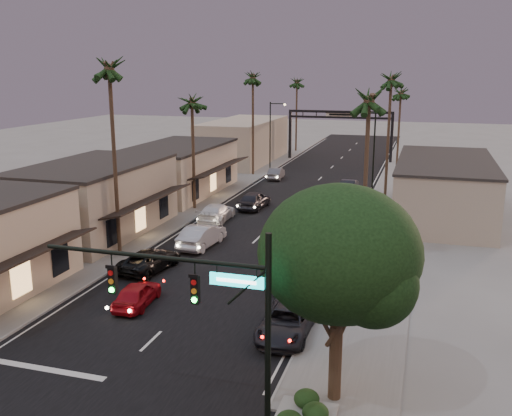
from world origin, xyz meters
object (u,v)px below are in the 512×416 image
Objects in this scene: palm_lc at (192,98)px; streetlight_left at (272,131)px; arch at (340,123)px; oncoming_silver at (202,236)px; streetlight_right at (371,148)px; oncoming_pickup at (150,260)px; palm_lb at (109,63)px; traffic_signal at (214,305)px; palm_rb at (392,76)px; palm_far at (297,80)px; palm_ra at (369,94)px; corner_tree at (341,259)px; oncoming_red at (137,294)px; palm_ld at (253,74)px; palm_rc at (401,90)px; curbside_near at (287,322)px; curbside_black at (299,273)px.

streetlight_left is at bearing 85.63° from palm_lc.
streetlight_left is at bearing -119.97° from arch.
arch is at bearing -90.18° from oncoming_silver.
streetlight_right is at bearing -74.53° from arch.
streetlight_right is 28.66m from oncoming_pickup.
oncoming_silver is at bearing 30.40° from palm_lb.
oncoming_pickup is at bearing 124.41° from traffic_signal.
palm_far is at bearing 116.43° from palm_rb.
palm_lc is (-1.68, -22.00, 5.14)m from streetlight_left.
streetlight_left is 37.87m from palm_ra.
corner_tree is at bearing -38.83° from palm_lb.
palm_rb is 30.47m from oncoming_pickup.
traffic_signal is 24.44m from palm_lb.
palm_rb is (2.91, 40.00, 7.33)m from traffic_signal.
arch is 28.24m from palm_rb.
oncoming_silver is at bearing -117.37° from streetlight_right.
streetlight_left is at bearing -89.76° from oncoming_red.
palm_lb reaches higher than oncoming_silver.
oncoming_pickup is at bearing 81.25° from oncoming_silver.
traffic_signal is 5.20m from corner_tree.
palm_ld is 1.16× the size of palm_rc.
palm_lc is 19.10m from palm_ld.
oncoming_pickup is (3.85, -16.77, -9.77)m from palm_lc.
streetlight_right is 19.75m from palm_rc.
oncoming_silver is at bearing -80.18° from palm_ld.
palm_rc is at bearing 58.44° from palm_lc.
arch is 51.21m from oncoming_pickup.
palm_lb reaches higher than palm_rb.
palm_ra is at bearing 6.63° from palm_lb.
palm_ra is at bearing -90.00° from palm_rb.
corner_tree is 37.12m from palm_rb.
streetlight_right is (6.92, -25.00, -0.20)m from arch.
corner_tree is 0.58× the size of palm_lb.
oncoming_silver is at bearing 113.39° from traffic_signal.
palm_rc is (17.20, 28.00, 0.00)m from palm_lc.
palm_ld and palm_rb have the same top height.
palm_ld is 43.30m from oncoming_red.
palm_ld is at bearing -119.83° from arch.
palm_lc reaches higher than streetlight_left.
streetlight_right is 2.21× the size of oncoming_red.
palm_rb is (17.20, 8.00, 1.95)m from palm_lc.
palm_lc reaches higher than oncoming_red.
traffic_signal is 1.64× the size of curbside_near.
oncoming_silver is 15.73m from curbside_near.
streetlight_right reaches higher than arch.
arch is 1.25× the size of palm_rc.
palm_rc is 0.92× the size of palm_far.
curbside_black is (13.56, -58.58, -10.68)m from palm_far.
streetlight_left is (-12.61, 54.00, 0.25)m from traffic_signal.
streetlight_right is at bearing 88.28° from traffic_signal.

